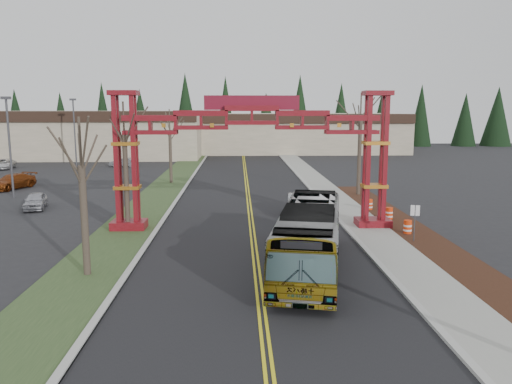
{
  "coord_description": "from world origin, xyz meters",
  "views": [
    {
      "loc": [
        -0.88,
        -13.9,
        7.72
      ],
      "look_at": [
        0.08,
        12.78,
        3.3
      ],
      "focal_mm": 35.0,
      "sensor_mm": 36.0,
      "label": 1
    }
  ],
  "objects_px": {
    "transit_bus": "(310,237)",
    "bare_tree_median_mid": "(124,135)",
    "retail_building_east": "(296,132)",
    "barrel_south": "(408,228)",
    "gateway_arch": "(252,137)",
    "barrel_mid": "(389,214)",
    "silver_sedan": "(299,205)",
    "bare_tree_right_far": "(361,119)",
    "retail_building_west": "(66,133)",
    "light_pole_near": "(9,140)",
    "parked_car_far_a": "(124,162)",
    "street_sign": "(415,216)",
    "parked_car_near_a": "(35,201)",
    "parked_car_far_b": "(4,164)",
    "barrel_north": "(369,205)",
    "bare_tree_median_near": "(81,166)",
    "parked_car_mid_a": "(12,182)",
    "light_pole_far": "(74,128)",
    "bare_tree_median_far": "(170,130)"
  },
  "relations": [
    {
      "from": "transit_bus",
      "to": "bare_tree_median_mid",
      "type": "height_order",
      "value": "bare_tree_median_mid"
    },
    {
      "from": "retail_building_east",
      "to": "barrel_south",
      "type": "xyz_separation_m",
      "value": [
        -0.38,
        -64.04,
        -3.04
      ]
    },
    {
      "from": "gateway_arch",
      "to": "barrel_mid",
      "type": "xyz_separation_m",
      "value": [
        9.69,
        1.97,
        -5.51
      ]
    },
    {
      "from": "silver_sedan",
      "to": "bare_tree_right_far",
      "type": "bearing_deg",
      "value": 57.83
    },
    {
      "from": "retail_building_west",
      "to": "silver_sedan",
      "type": "xyz_separation_m",
      "value": [
        33.6,
        -49.96,
        -2.99
      ]
    },
    {
      "from": "gateway_arch",
      "to": "light_pole_near",
      "type": "height_order",
      "value": "gateway_arch"
    },
    {
      "from": "barrel_south",
      "to": "bare_tree_median_mid",
      "type": "bearing_deg",
      "value": 174.15
    },
    {
      "from": "parked_car_far_a",
      "to": "street_sign",
      "type": "distance_m",
      "value": 47.96
    },
    {
      "from": "transit_bus",
      "to": "parked_car_near_a",
      "type": "distance_m",
      "value": 25.04
    },
    {
      "from": "parked_car_far_b",
      "to": "transit_bus",
      "type": "bearing_deg",
      "value": -61.25
    },
    {
      "from": "light_pole_near",
      "to": "street_sign",
      "type": "xyz_separation_m",
      "value": [
        30.15,
        -16.25,
        -3.49
      ]
    },
    {
      "from": "barrel_north",
      "to": "retail_building_east",
      "type": "bearing_deg",
      "value": 89.19
    },
    {
      "from": "transit_bus",
      "to": "bare_tree_median_near",
      "type": "distance_m",
      "value": 11.15
    },
    {
      "from": "parked_car_mid_a",
      "to": "parked_car_far_b",
      "type": "height_order",
      "value": "parked_car_mid_a"
    },
    {
      "from": "parked_car_far_a",
      "to": "bare_tree_median_near",
      "type": "distance_m",
      "value": 46.58
    },
    {
      "from": "parked_car_near_a",
      "to": "silver_sedan",
      "type": "bearing_deg",
      "value": -22.06
    },
    {
      "from": "street_sign",
      "to": "barrel_north",
      "type": "bearing_deg",
      "value": 91.07
    },
    {
      "from": "parked_car_far_b",
      "to": "bare_tree_median_near",
      "type": "height_order",
      "value": "bare_tree_median_near"
    },
    {
      "from": "parked_car_far_a",
      "to": "barrel_mid",
      "type": "xyz_separation_m",
      "value": [
        26.2,
        -34.46,
        -0.14
      ]
    },
    {
      "from": "retail_building_east",
      "to": "parked_car_mid_a",
      "type": "relative_size",
      "value": 7.54
    },
    {
      "from": "barrel_mid",
      "to": "transit_bus",
      "type": "bearing_deg",
      "value": -124.03
    },
    {
      "from": "barrel_south",
      "to": "parked_car_near_a",
      "type": "bearing_deg",
      "value": 160.62
    },
    {
      "from": "parked_car_far_b",
      "to": "bare_tree_right_far",
      "type": "relative_size",
      "value": 0.51
    },
    {
      "from": "light_pole_far",
      "to": "barrel_south",
      "type": "xyz_separation_m",
      "value": [
        32.68,
        -39.07,
        -4.84
      ]
    },
    {
      "from": "silver_sedan",
      "to": "barrel_south",
      "type": "height_order",
      "value": "silver_sedan"
    },
    {
      "from": "silver_sedan",
      "to": "street_sign",
      "type": "distance_m",
      "value": 9.84
    },
    {
      "from": "parked_car_near_a",
      "to": "parked_car_far_a",
      "type": "distance_m",
      "value": 29.22
    },
    {
      "from": "light_pole_near",
      "to": "light_pole_far",
      "type": "distance_m",
      "value": 24.77
    },
    {
      "from": "bare_tree_median_near",
      "to": "parked_car_far_b",
      "type": "bearing_deg",
      "value": 118.5
    },
    {
      "from": "silver_sedan",
      "to": "parked_car_far_a",
      "type": "bearing_deg",
      "value": 126.97
    },
    {
      "from": "bare_tree_median_mid",
      "to": "bare_tree_median_far",
      "type": "height_order",
      "value": "bare_tree_median_mid"
    },
    {
      "from": "light_pole_near",
      "to": "barrel_south",
      "type": "bearing_deg",
      "value": -25.35
    },
    {
      "from": "bare_tree_median_near",
      "to": "gateway_arch",
      "type": "bearing_deg",
      "value": 48.77
    },
    {
      "from": "bare_tree_median_far",
      "to": "light_pole_far",
      "type": "distance_m",
      "value": 22.15
    },
    {
      "from": "retail_building_west",
      "to": "parked_car_near_a",
      "type": "relative_size",
      "value": 12.21
    },
    {
      "from": "bare_tree_median_far",
      "to": "street_sign",
      "type": "xyz_separation_m",
      "value": [
        17.37,
        -24.67,
        -3.97
      ]
    },
    {
      "from": "street_sign",
      "to": "light_pole_near",
      "type": "bearing_deg",
      "value": 151.68
    },
    {
      "from": "silver_sedan",
      "to": "bare_tree_median_near",
      "type": "relative_size",
      "value": 0.64
    },
    {
      "from": "retail_building_west",
      "to": "bare_tree_right_far",
      "type": "relative_size",
      "value": 5.0
    },
    {
      "from": "bare_tree_right_far",
      "to": "barrel_south",
      "type": "bearing_deg",
      "value": -91.49
    },
    {
      "from": "retail_building_east",
      "to": "silver_sedan",
      "type": "distance_m",
      "value": 58.37
    },
    {
      "from": "silver_sedan",
      "to": "parked_car_far_b",
      "type": "relative_size",
      "value": 1.0
    },
    {
      "from": "light_pole_near",
      "to": "street_sign",
      "type": "relative_size",
      "value": 3.93
    },
    {
      "from": "bare_tree_median_mid",
      "to": "light_pole_near",
      "type": "relative_size",
      "value": 0.93
    },
    {
      "from": "barrel_south",
      "to": "parked_car_far_b",
      "type": "bearing_deg",
      "value": 138.44
    },
    {
      "from": "parked_car_far_a",
      "to": "bare_tree_median_mid",
      "type": "bearing_deg",
      "value": 18.58
    },
    {
      "from": "bare_tree_right_far",
      "to": "barrel_mid",
      "type": "height_order",
      "value": "bare_tree_right_far"
    },
    {
      "from": "parked_car_mid_a",
      "to": "light_pole_far",
      "type": "distance_m",
      "value": 20.14
    },
    {
      "from": "barrel_south",
      "to": "street_sign",
      "type": "bearing_deg",
      "value": -97.84
    },
    {
      "from": "parked_car_far_b",
      "to": "light_pole_far",
      "type": "relative_size",
      "value": 0.51
    }
  ]
}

